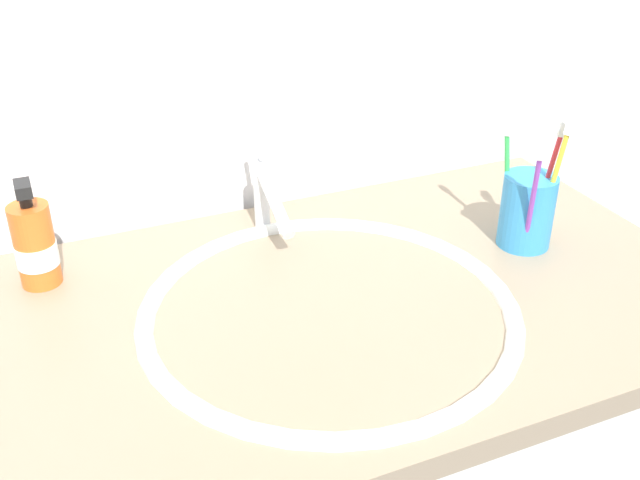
% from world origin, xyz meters
% --- Properties ---
extents(sink_basin, '(0.49, 0.49, 0.12)m').
position_xyz_m(sink_basin, '(-0.02, -0.02, 0.81)').
color(sink_basin, white).
rests_on(sink_basin, vanity_counter).
extents(faucet, '(0.02, 0.16, 0.12)m').
position_xyz_m(faucet, '(-0.02, 0.21, 0.91)').
color(faucet, silver).
rests_on(faucet, sink_basin).
extents(toothbrush_cup, '(0.08, 0.08, 0.11)m').
position_xyz_m(toothbrush_cup, '(0.31, 0.02, 0.91)').
color(toothbrush_cup, '#338CCC').
rests_on(toothbrush_cup, vanity_counter).
extents(toothbrush_yellow, '(0.03, 0.03, 0.20)m').
position_xyz_m(toothbrush_yellow, '(0.33, -0.00, 0.97)').
color(toothbrush_yellow, yellow).
rests_on(toothbrush_yellow, toothbrush_cup).
extents(toothbrush_green, '(0.02, 0.04, 0.18)m').
position_xyz_m(toothbrush_green, '(0.29, 0.06, 0.96)').
color(toothbrush_green, green).
rests_on(toothbrush_green, toothbrush_cup).
extents(toothbrush_red, '(0.04, 0.02, 0.19)m').
position_xyz_m(toothbrush_red, '(0.33, 0.01, 0.97)').
color(toothbrush_red, red).
rests_on(toothbrush_red, toothbrush_cup).
extents(toothbrush_purple, '(0.04, 0.05, 0.19)m').
position_xyz_m(toothbrush_purple, '(0.28, -0.02, 0.96)').
color(toothbrush_purple, purple).
rests_on(toothbrush_purple, toothbrush_cup).
extents(soap_dispenser, '(0.06, 0.06, 0.15)m').
position_xyz_m(soap_dispenser, '(-0.35, 0.19, 0.91)').
color(soap_dispenser, orange).
rests_on(soap_dispenser, vanity_counter).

